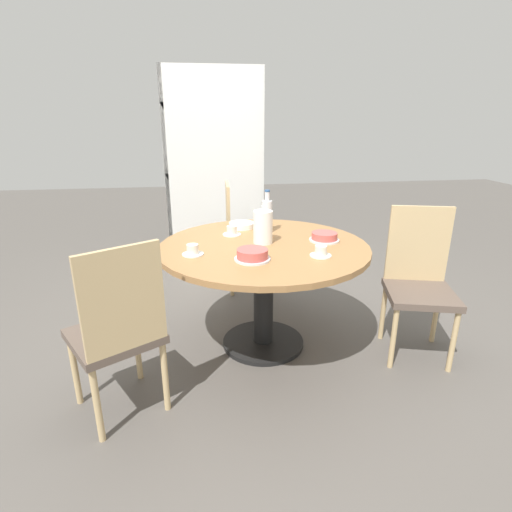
{
  "coord_description": "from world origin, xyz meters",
  "views": [
    {
      "loc": [
        -0.41,
        -2.44,
        1.53
      ],
      "look_at": [
        0.0,
        0.35,
        0.54
      ],
      "focal_mm": 28.0,
      "sensor_mm": 36.0,
      "label": 1
    }
  ],
  "objects": [
    {
      "name": "chair_b",
      "position": [
        -0.03,
        1.02,
        0.51
      ],
      "size": [
        0.44,
        0.44,
        0.98
      ],
      "rotation": [
        0.0,
        0.0,
        7.81
      ],
      "color": "tan",
      "rests_on": "ground_plane"
    },
    {
      "name": "dining_table",
      "position": [
        0.0,
        0.0,
        0.6
      ],
      "size": [
        1.37,
        1.37,
        0.74
      ],
      "color": "black",
      "rests_on": "ground_plane"
    },
    {
      "name": "cake_second",
      "position": [
        0.41,
        0.02,
        0.77
      ],
      "size": [
        0.2,
        0.2,
        0.06
      ],
      "color": "silver",
      "rests_on": "dining_table"
    },
    {
      "name": "bookshelf",
      "position": [
        -0.23,
        1.74,
        0.99
      ],
      "size": [
        0.99,
        0.28,
        1.99
      ],
      "rotation": [
        0.0,
        0.0,
        3.14
      ],
      "color": "silver",
      "rests_on": "ground_plane"
    },
    {
      "name": "cup_c",
      "position": [
        -0.19,
        0.25,
        0.77
      ],
      "size": [
        0.13,
        0.13,
        0.07
      ],
      "color": "silver",
      "rests_on": "dining_table"
    },
    {
      "name": "ground_plane",
      "position": [
        0.0,
        0.0,
        0.0
      ],
      "size": [
        14.0,
        14.0,
        0.0
      ],
      "primitive_type": "plane",
      "color": "#56514C"
    },
    {
      "name": "water_bottle",
      "position": [
        0.07,
        0.29,
        0.87
      ],
      "size": [
        0.07,
        0.07,
        0.31
      ],
      "color": "silver",
      "rests_on": "dining_table"
    },
    {
      "name": "coffee_pot",
      "position": [
        -0.0,
        0.04,
        0.86
      ],
      "size": [
        0.13,
        0.13,
        0.25
      ],
      "color": "white",
      "rests_on": "dining_table"
    },
    {
      "name": "chair_a",
      "position": [
        1.0,
        -0.2,
        0.51
      ],
      "size": [
        0.52,
        0.52,
        0.98
      ],
      "rotation": [
        0.0,
        0.0,
        6.02
      ],
      "color": "tan",
      "rests_on": "ground_plane"
    },
    {
      "name": "plate_stack",
      "position": [
        -0.1,
        0.44,
        0.76
      ],
      "size": [
        0.19,
        0.19,
        0.04
      ],
      "color": "white",
      "rests_on": "dining_table"
    },
    {
      "name": "cake_main",
      "position": [
        -0.11,
        -0.28,
        0.77
      ],
      "size": [
        0.21,
        0.21,
        0.07
      ],
      "color": "silver",
      "rests_on": "dining_table"
    },
    {
      "name": "cup_a",
      "position": [
        -0.46,
        -0.14,
        0.77
      ],
      "size": [
        0.13,
        0.13,
        0.07
      ],
      "color": "silver",
      "rests_on": "dining_table"
    },
    {
      "name": "cup_b",
      "position": [
        0.3,
        -0.27,
        0.77
      ],
      "size": [
        0.13,
        0.13,
        0.07
      ],
      "color": "silver",
      "rests_on": "dining_table"
    },
    {
      "name": "chair_c",
      "position": [
        -0.84,
        -0.58,
        0.51
      ],
      "size": [
        0.58,
        0.58,
        0.98
      ],
      "rotation": [
        0.0,
        0.0,
        9.96
      ],
      "color": "tan",
      "rests_on": "ground_plane"
    }
  ]
}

